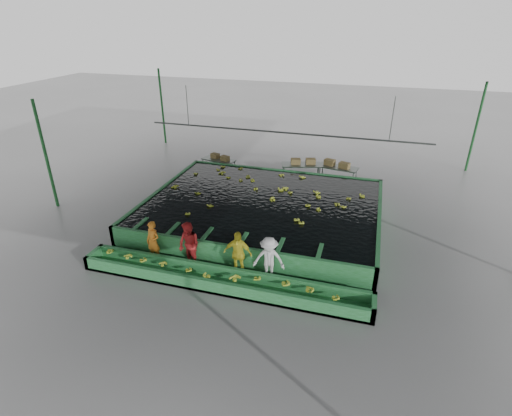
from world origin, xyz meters
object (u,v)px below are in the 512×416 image
(worker_b, at_px, (189,245))
(box_stack_mid, at_px, (303,164))
(worker_c, at_px, (238,254))
(box_stack_left, at_px, (220,159))
(box_stack_right, at_px, (337,166))
(worker_a, at_px, (153,241))
(packing_table_left, at_px, (219,166))
(sorting_trough, at_px, (221,280))
(worker_d, at_px, (269,259))
(flotation_tank, at_px, (262,210))
(packing_table_mid, at_px, (301,173))
(packing_table_right, at_px, (337,175))

(worker_b, distance_m, box_stack_mid, 9.59)
(worker_c, distance_m, box_stack_left, 9.88)
(box_stack_mid, bearing_deg, box_stack_right, 4.14)
(worker_a, bearing_deg, packing_table_left, 110.35)
(sorting_trough, distance_m, box_stack_mid, 10.16)
(box_stack_right, bearing_deg, worker_d, -97.29)
(worker_b, xyz_separation_m, worker_c, (1.82, 0.00, -0.02))
(box_stack_left, bearing_deg, flotation_tank, -50.88)
(sorting_trough, height_order, box_stack_left, box_stack_left)
(sorting_trough, xyz_separation_m, box_stack_mid, (0.85, 10.10, 0.71))
(worker_c, bearing_deg, flotation_tank, 91.80)
(worker_a, distance_m, packing_table_left, 9.00)
(box_stack_mid, bearing_deg, worker_b, -104.13)
(packing_table_mid, bearing_deg, box_stack_mid, 58.17)
(worker_d, height_order, packing_table_left, worker_d)
(packing_table_right, bearing_deg, flotation_tank, -117.94)
(packing_table_right, bearing_deg, worker_d, -97.71)
(worker_a, xyz_separation_m, packing_table_right, (5.62, 9.40, -0.32))
(flotation_tank, height_order, box_stack_mid, box_stack_mid)
(packing_table_mid, bearing_deg, packing_table_right, 5.78)
(flotation_tank, height_order, box_stack_right, box_stack_right)
(sorting_trough, xyz_separation_m, packing_table_right, (2.70, 10.20, 0.22))
(packing_table_right, xyz_separation_m, box_stack_left, (-6.51, -0.42, 0.39))
(packing_table_right, relative_size, box_stack_left, 1.74)
(packing_table_mid, bearing_deg, worker_c, -92.87)
(sorting_trough, xyz_separation_m, worker_c, (0.33, 0.80, 0.60))
(worker_d, distance_m, box_stack_mid, 9.32)
(sorting_trough, relative_size, box_stack_right, 7.26)
(worker_d, relative_size, box_stack_mid, 1.26)
(box_stack_right, bearing_deg, flotation_tank, -117.20)
(worker_a, height_order, box_stack_mid, worker_a)
(packing_table_right, xyz_separation_m, box_stack_right, (-0.07, 0.04, 0.47))
(box_stack_left, bearing_deg, sorting_trough, -68.74)
(worker_b, height_order, box_stack_left, worker_b)
(flotation_tank, relative_size, box_stack_mid, 7.62)
(sorting_trough, xyz_separation_m, worker_d, (1.43, 0.80, 0.58))
(worker_c, bearing_deg, worker_d, -2.60)
(flotation_tank, height_order, packing_table_left, flotation_tank)
(packing_table_right, distance_m, box_stack_right, 0.48)
(worker_b, relative_size, box_stack_right, 1.26)
(packing_table_left, distance_m, box_stack_mid, 4.77)
(worker_d, bearing_deg, worker_b, 173.16)
(sorting_trough, relative_size, packing_table_mid, 4.74)
(flotation_tank, bearing_deg, box_stack_mid, 80.31)
(worker_c, relative_size, worker_d, 1.03)
(packing_table_left, height_order, packing_table_mid, packing_table_mid)
(flotation_tank, distance_m, worker_c, 4.33)
(sorting_trough, height_order, worker_b, worker_b)
(worker_d, xyz_separation_m, packing_table_right, (1.27, 9.40, -0.36))
(packing_table_mid, height_order, box_stack_mid, box_stack_mid)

